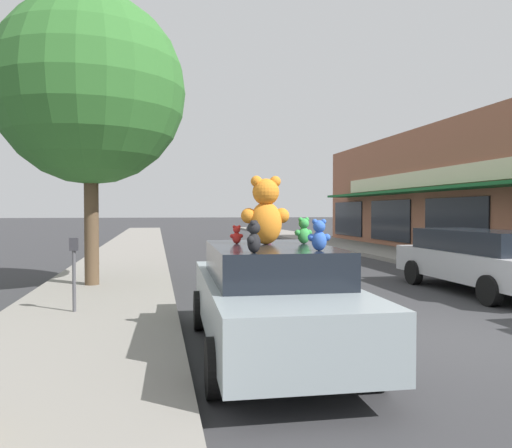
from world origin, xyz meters
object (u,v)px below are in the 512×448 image
object	(u,v)px
teddy_bear_black	(254,237)
teddy_bear_pink	(268,232)
street_tree	(90,90)
plush_art_car	(270,296)
teddy_bear_blue	(319,235)
teddy_bear_red	(237,235)
parking_meter	(74,265)
teddy_bear_green	(304,231)
parked_car_far_center	(480,258)
teddy_bear_giant	(266,211)

from	to	relation	value
teddy_bear_black	teddy_bear_pink	bearing A→B (deg)	-170.58
street_tree	teddy_bear_pink	bearing A→B (deg)	-57.08
plush_art_car	street_tree	world-z (taller)	street_tree
teddy_bear_blue	teddy_bear_red	bearing A→B (deg)	-50.68
plush_art_car	teddy_bear_red	world-z (taller)	teddy_bear_red
teddy_bear_pink	parking_meter	xyz separation A→B (m)	(-3.04, 1.64, -0.60)
teddy_bear_green	teddy_bear_black	size ratio (longest dim) A/B	1.03
teddy_bear_pink	plush_art_car	bearing A→B (deg)	117.31
teddy_bear_red	street_tree	distance (m)	6.73
plush_art_car	parked_car_far_center	distance (m)	6.96
teddy_bear_giant	teddy_bear_blue	world-z (taller)	teddy_bear_giant
plush_art_car	teddy_bear_green	bearing A→B (deg)	28.18
teddy_bear_pink	parked_car_far_center	distance (m)	6.38
teddy_bear_blue	teddy_bear_black	xyz separation A→B (m)	(-0.79, -0.16, -0.00)
teddy_bear_red	teddy_bear_green	distance (m)	0.93
plush_art_car	teddy_bear_black	bearing A→B (deg)	-109.59
teddy_bear_red	parked_car_far_center	xyz separation A→B (m)	(6.21, 3.40, -0.76)
teddy_bear_blue	plush_art_car	bearing A→B (deg)	-58.48
teddy_bear_giant	teddy_bear_green	world-z (taller)	teddy_bear_giant
teddy_bear_red	parked_car_far_center	world-z (taller)	teddy_bear_red
teddy_bear_giant	teddy_bear_pink	bearing A→B (deg)	-105.41
teddy_bear_black	plush_art_car	bearing A→B (deg)	-175.32
plush_art_car	teddy_bear_blue	world-z (taller)	teddy_bear_blue
plush_art_car	teddy_bear_pink	bearing A→B (deg)	81.03
teddy_bear_green	street_tree	distance (m)	7.22
teddy_bear_giant	teddy_bear_blue	bearing A→B (deg)	106.46
teddy_bear_red	teddy_bear_blue	distance (m)	1.55
teddy_bear_giant	teddy_bear_black	world-z (taller)	teddy_bear_giant
teddy_bear_blue	parking_meter	size ratio (longest dim) A/B	0.29
street_tree	teddy_bear_blue	bearing A→B (deg)	-63.77
teddy_bear_green	teddy_bear_pink	bearing A→B (deg)	-75.07
teddy_bear_giant	teddy_bear_red	bearing A→B (deg)	-23.20
teddy_bear_giant	teddy_bear_blue	size ratio (longest dim) A/B	2.56
teddy_bear_giant	street_tree	xyz separation A→B (m)	(-2.95, 5.53, 2.80)
plush_art_car	teddy_bear_blue	size ratio (longest dim) A/B	13.08
street_tree	parking_meter	distance (m)	4.91
teddy_bear_pink	parked_car_far_center	xyz separation A→B (m)	(5.65, 2.87, -0.77)
parking_meter	plush_art_car	bearing A→B (deg)	-42.01
teddy_bear_green	parking_meter	size ratio (longest dim) A/B	0.29
parked_car_far_center	parking_meter	size ratio (longest dim) A/B	3.77
teddy_bear_giant	teddy_bear_red	world-z (taller)	teddy_bear_giant
teddy_bear_green	teddy_bear_giant	bearing A→B (deg)	-11.74
parked_car_far_center	street_tree	xyz separation A→B (m)	(-8.78, 1.97, 3.89)
teddy_bear_giant	teddy_bear_red	size ratio (longest dim) A/B	3.62
plush_art_car	teddy_bear_pink	distance (m)	1.24
plush_art_car	teddy_bear_green	xyz separation A→B (m)	(0.54, 0.27, 0.84)
teddy_bear_red	teddy_bear_pink	bearing A→B (deg)	-141.99
teddy_bear_green	street_tree	xyz separation A→B (m)	(-3.50, 5.52, 3.07)
teddy_bear_blue	parked_car_far_center	distance (m)	7.29
teddy_bear_black	teddy_bear_red	bearing A→B (deg)	-155.87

